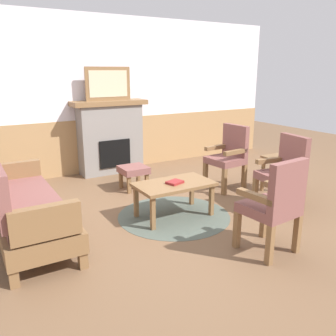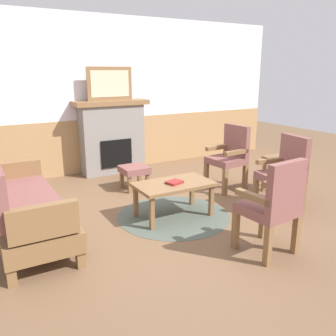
{
  "view_description": "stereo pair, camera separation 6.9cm",
  "coord_description": "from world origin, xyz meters",
  "px_view_note": "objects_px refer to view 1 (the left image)",
  "views": [
    {
      "loc": [
        -2.28,
        -3.5,
        1.79
      ],
      "look_at": [
        0.0,
        0.35,
        0.55
      ],
      "focal_mm": 38.05,
      "sensor_mm": 36.0,
      "label": 1
    },
    {
      "loc": [
        -2.22,
        -3.54,
        1.79
      ],
      "look_at": [
        0.0,
        0.35,
        0.55
      ],
      "focal_mm": 38.05,
      "sensor_mm": 36.0,
      "label": 2
    }
  ],
  "objects_px": {
    "armchair_near_fireplace": "(229,154)",
    "footstool": "(134,171)",
    "armchair_front_left": "(275,202)",
    "coffee_table": "(174,187)",
    "couch": "(24,206)",
    "framed_picture": "(108,84)",
    "book_on_table": "(175,182)",
    "armchair_by_window_left": "(285,170)",
    "fireplace": "(110,136)",
    "side_table": "(281,164)"
  },
  "relations": [
    {
      "from": "armchair_near_fireplace",
      "to": "footstool",
      "type": "bearing_deg",
      "value": 151.95
    },
    {
      "from": "footstool",
      "to": "armchair_near_fireplace",
      "type": "bearing_deg",
      "value": -28.05
    },
    {
      "from": "armchair_front_left",
      "to": "coffee_table",
      "type": "bearing_deg",
      "value": 105.54
    },
    {
      "from": "couch",
      "to": "armchair_near_fireplace",
      "type": "distance_m",
      "value": 3.05
    },
    {
      "from": "framed_picture",
      "to": "coffee_table",
      "type": "xyz_separation_m",
      "value": [
        -0.08,
        -2.28,
        -1.17
      ]
    },
    {
      "from": "armchair_near_fireplace",
      "to": "book_on_table",
      "type": "bearing_deg",
      "value": -157.12
    },
    {
      "from": "couch",
      "to": "book_on_table",
      "type": "xyz_separation_m",
      "value": [
        1.72,
        -0.25,
        0.06
      ]
    },
    {
      "from": "footstool",
      "to": "framed_picture",
      "type": "bearing_deg",
      "value": 86.62
    },
    {
      "from": "coffee_table",
      "to": "armchair_by_window_left",
      "type": "relative_size",
      "value": 0.98
    },
    {
      "from": "fireplace",
      "to": "side_table",
      "type": "bearing_deg",
      "value": -52.75
    },
    {
      "from": "framed_picture",
      "to": "armchair_by_window_left",
      "type": "bearing_deg",
      "value": -65.31
    },
    {
      "from": "couch",
      "to": "footstool",
      "type": "xyz_separation_m",
      "value": [
        1.74,
        0.99,
        -0.11
      ]
    },
    {
      "from": "footstool",
      "to": "armchair_by_window_left",
      "type": "bearing_deg",
      "value": -52.15
    },
    {
      "from": "armchair_near_fireplace",
      "to": "armchair_front_left",
      "type": "xyz_separation_m",
      "value": [
        -0.95,
        -1.83,
        0.0
      ]
    },
    {
      "from": "footstool",
      "to": "armchair_by_window_left",
      "type": "relative_size",
      "value": 0.41
    },
    {
      "from": "framed_picture",
      "to": "side_table",
      "type": "height_order",
      "value": "framed_picture"
    },
    {
      "from": "footstool",
      "to": "couch",
      "type": "bearing_deg",
      "value": -150.3
    },
    {
      "from": "framed_picture",
      "to": "side_table",
      "type": "bearing_deg",
      "value": -52.75
    },
    {
      "from": "coffee_table",
      "to": "armchair_near_fireplace",
      "type": "xyz_separation_m",
      "value": [
        1.31,
        0.53,
        0.15
      ]
    },
    {
      "from": "framed_picture",
      "to": "side_table",
      "type": "xyz_separation_m",
      "value": [
        1.76,
        -2.32,
        -1.13
      ]
    },
    {
      "from": "armchair_near_fireplace",
      "to": "side_table",
      "type": "distance_m",
      "value": 0.79
    },
    {
      "from": "framed_picture",
      "to": "couch",
      "type": "height_order",
      "value": "framed_picture"
    },
    {
      "from": "fireplace",
      "to": "armchair_by_window_left",
      "type": "height_order",
      "value": "fireplace"
    },
    {
      "from": "fireplace",
      "to": "armchair_front_left",
      "type": "relative_size",
      "value": 1.33
    },
    {
      "from": "footstool",
      "to": "armchair_front_left",
      "type": "relative_size",
      "value": 0.41
    },
    {
      "from": "coffee_table",
      "to": "book_on_table",
      "type": "bearing_deg",
      "value": -103.95
    },
    {
      "from": "coffee_table",
      "to": "armchair_near_fireplace",
      "type": "distance_m",
      "value": 1.42
    },
    {
      "from": "book_on_table",
      "to": "side_table",
      "type": "distance_m",
      "value": 1.85
    },
    {
      "from": "framed_picture",
      "to": "coffee_table",
      "type": "height_order",
      "value": "framed_picture"
    },
    {
      "from": "couch",
      "to": "armchair_front_left",
      "type": "relative_size",
      "value": 1.84
    },
    {
      "from": "couch",
      "to": "armchair_near_fireplace",
      "type": "height_order",
      "value": "same"
    },
    {
      "from": "armchair_front_left",
      "to": "couch",
      "type": "bearing_deg",
      "value": 143.8
    },
    {
      "from": "book_on_table",
      "to": "side_table",
      "type": "relative_size",
      "value": 0.35
    },
    {
      "from": "fireplace",
      "to": "couch",
      "type": "height_order",
      "value": "fireplace"
    },
    {
      "from": "book_on_table",
      "to": "footstool",
      "type": "xyz_separation_m",
      "value": [
        0.02,
        1.25,
        -0.17
      ]
    },
    {
      "from": "armchair_front_left",
      "to": "fireplace",
      "type": "bearing_deg",
      "value": 94.47
    },
    {
      "from": "book_on_table",
      "to": "footstool",
      "type": "distance_m",
      "value": 1.26
    },
    {
      "from": "couch",
      "to": "side_table",
      "type": "bearing_deg",
      "value": -4.25
    },
    {
      "from": "couch",
      "to": "armchair_by_window_left",
      "type": "bearing_deg",
      "value": -13.52
    },
    {
      "from": "fireplace",
      "to": "footstool",
      "type": "distance_m",
      "value": 1.13
    },
    {
      "from": "book_on_table",
      "to": "armchair_near_fireplace",
      "type": "height_order",
      "value": "armchair_near_fireplace"
    },
    {
      "from": "armchair_front_left",
      "to": "side_table",
      "type": "bearing_deg",
      "value": 40.31
    },
    {
      "from": "couch",
      "to": "armchair_near_fireplace",
      "type": "xyz_separation_m",
      "value": [
        3.04,
        0.3,
        0.14
      ]
    },
    {
      "from": "armchair_front_left",
      "to": "side_table",
      "type": "xyz_separation_m",
      "value": [
        1.48,
        1.26,
        -0.1
      ]
    },
    {
      "from": "footstool",
      "to": "armchair_front_left",
      "type": "bearing_deg",
      "value": -82.25
    },
    {
      "from": "coffee_table",
      "to": "armchair_front_left",
      "type": "xyz_separation_m",
      "value": [
        0.36,
        -1.3,
        0.15
      ]
    },
    {
      "from": "book_on_table",
      "to": "armchair_front_left",
      "type": "height_order",
      "value": "armchair_front_left"
    },
    {
      "from": "book_on_table",
      "to": "footstool",
      "type": "relative_size",
      "value": 0.48
    },
    {
      "from": "coffee_table",
      "to": "armchair_front_left",
      "type": "bearing_deg",
      "value": -74.46
    },
    {
      "from": "fireplace",
      "to": "armchair_by_window_left",
      "type": "bearing_deg",
      "value": -65.31
    }
  ]
}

